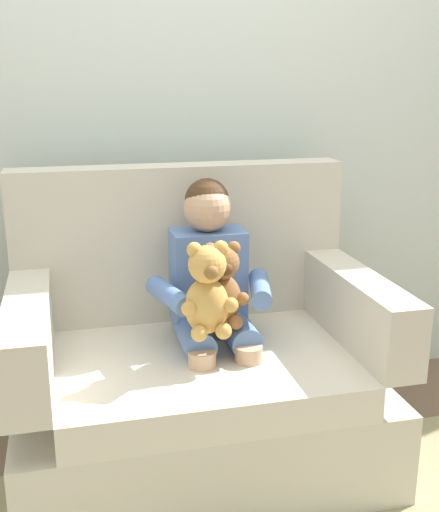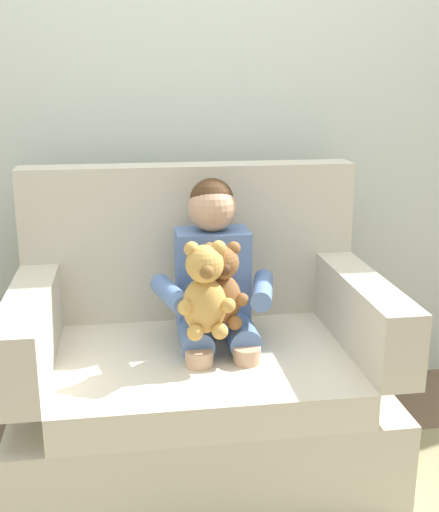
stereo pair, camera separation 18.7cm
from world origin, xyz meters
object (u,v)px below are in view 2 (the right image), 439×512
at_px(armchair, 199,373).
at_px(plush_honey, 206,292).
at_px(plush_brown, 222,287).
at_px(seated_child, 215,285).

xyz_separation_m(armchair, plush_honey, (0.00, -0.17, 0.37)).
xyz_separation_m(armchair, plush_brown, (0.07, -0.11, 0.36)).
bearing_deg(plush_honey, plush_brown, 67.25).
relative_size(armchair, seated_child, 1.54).
relative_size(seated_child, plush_honey, 2.62).
height_order(armchair, plush_honey, armchair).
xyz_separation_m(plush_brown, plush_honey, (-0.06, -0.07, 0.01)).
height_order(plush_brown, plush_honey, plush_honey).
xyz_separation_m(seated_child, plush_honey, (-0.06, -0.19, 0.04)).
relative_size(plush_brown, plush_honey, 0.93).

